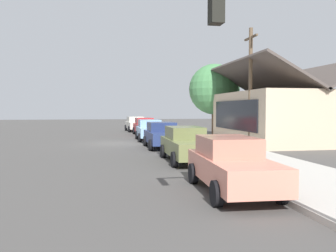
% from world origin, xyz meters
% --- Properties ---
extents(ground_plane, '(120.00, 120.00, 0.00)m').
position_xyz_m(ground_plane, '(0.00, 0.00, 0.00)').
color(ground_plane, '#4C4947').
extents(sidewalk_curb, '(60.00, 4.20, 0.16)m').
position_xyz_m(sidewalk_curb, '(0.00, 5.60, 0.08)').
color(sidewalk_curb, beige).
rests_on(sidewalk_curb, ground).
extents(car_ivory, '(4.54, 2.23, 1.59)m').
position_xyz_m(car_ivory, '(-13.51, 2.61, 0.81)').
color(car_ivory, silver).
rests_on(car_ivory, ground).
extents(car_cherry, '(4.89, 1.98, 1.59)m').
position_xyz_m(car_cherry, '(-7.72, 2.90, 0.82)').
color(car_cherry, red).
rests_on(car_cherry, ground).
extents(car_skyblue, '(4.36, 2.11, 1.59)m').
position_xyz_m(car_skyblue, '(-2.08, 2.63, 0.81)').
color(car_skyblue, '#8CB7E0').
rests_on(car_skyblue, ground).
extents(car_navy, '(4.36, 2.06, 1.59)m').
position_xyz_m(car_navy, '(3.36, 2.67, 0.81)').
color(car_navy, navy).
rests_on(car_navy, ground).
extents(car_olive, '(4.81, 2.00, 1.59)m').
position_xyz_m(car_olive, '(9.20, 2.80, 0.82)').
color(car_olive, olive).
rests_on(car_olive, ground).
extents(car_coral, '(4.56, 2.08, 1.59)m').
position_xyz_m(car_coral, '(15.32, 2.66, 0.81)').
color(car_coral, '#EA8C75').
rests_on(car_coral, ground).
extents(storefront_building, '(10.24, 8.02, 5.81)m').
position_xyz_m(storefront_building, '(1.48, 11.98, 1.96)').
color(storefront_building, '#CCB293').
rests_on(storefront_building, ground).
extents(shade_tree, '(4.47, 4.47, 6.41)m').
position_xyz_m(shade_tree, '(-5.12, 8.79, 4.16)').
color(shade_tree, brown).
rests_on(shade_tree, ground).
extents(traffic_light_main, '(0.37, 2.79, 5.20)m').
position_xyz_m(traffic_light_main, '(18.89, 2.54, 3.49)').
color(traffic_light_main, '#383833').
rests_on(traffic_light_main, ground).
extents(utility_pole_wooden, '(1.80, 0.24, 7.50)m').
position_xyz_m(utility_pole_wooden, '(4.00, 8.20, 3.93)').
color(utility_pole_wooden, brown).
rests_on(utility_pole_wooden, ground).
extents(fire_hydrant_red, '(0.22, 0.22, 0.71)m').
position_xyz_m(fire_hydrant_red, '(-4.78, 4.20, 0.50)').
color(fire_hydrant_red, red).
rests_on(fire_hydrant_red, sidewalk_curb).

